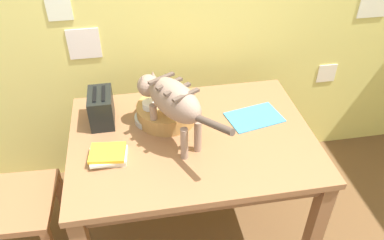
% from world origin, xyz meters
% --- Properties ---
extents(dining_table, '(1.22, 0.88, 0.75)m').
position_xyz_m(dining_table, '(-0.02, 1.03, 0.65)').
color(dining_table, '#92613E').
rests_on(dining_table, ground_plane).
extents(cat, '(0.36, 0.58, 0.34)m').
position_xyz_m(cat, '(-0.12, 1.02, 0.98)').
color(cat, gray).
rests_on(cat, dining_table).
extents(saucer_bowl, '(0.17, 0.17, 0.03)m').
position_xyz_m(saucer_bowl, '(-0.21, 1.19, 0.76)').
color(saucer_bowl, '#B7B7AD').
rests_on(saucer_bowl, dining_table).
extents(coffee_mug, '(0.12, 0.08, 0.09)m').
position_xyz_m(coffee_mug, '(-0.21, 1.19, 0.82)').
color(coffee_mug, white).
rests_on(coffee_mug, saucer_bowl).
extents(magazine, '(0.32, 0.24, 0.01)m').
position_xyz_m(magazine, '(0.33, 1.12, 0.75)').
color(magazine, '#3C95C2').
rests_on(magazine, dining_table).
extents(book_stack, '(0.18, 0.16, 0.05)m').
position_xyz_m(book_stack, '(-0.44, 0.93, 0.77)').
color(book_stack, beige).
rests_on(book_stack, dining_table).
extents(wicker_basket, '(0.31, 0.31, 0.09)m').
position_xyz_m(wicker_basket, '(-0.13, 1.19, 0.79)').
color(wicker_basket, '#AE7E43').
rests_on(wicker_basket, dining_table).
extents(toaster, '(0.12, 0.20, 0.18)m').
position_xyz_m(toaster, '(-0.46, 1.23, 0.83)').
color(toaster, black).
rests_on(toaster, dining_table).
extents(wooden_chair_far, '(0.44, 0.44, 0.92)m').
position_xyz_m(wooden_chair_far, '(-1.02, 1.03, 0.45)').
color(wooden_chair_far, '#98613D').
rests_on(wooden_chair_far, ground_plane).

